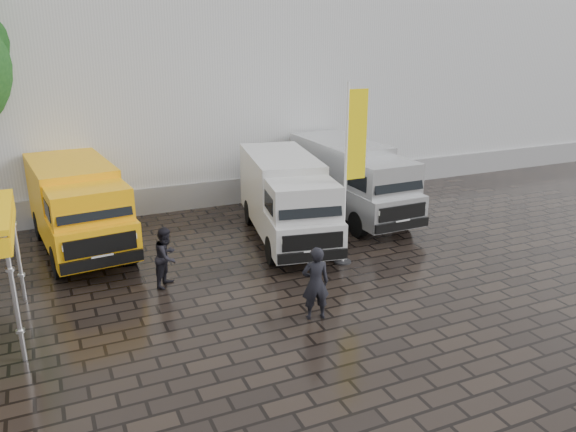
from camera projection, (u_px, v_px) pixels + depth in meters
name	position (u px, v px, depth m)	size (l,w,h in m)	color
ground	(346.00, 277.00, 15.53)	(120.00, 120.00, 0.00)	black
exhibition_hall	(228.00, 41.00, 28.31)	(44.00, 16.00, 12.00)	silver
hall_plinth	(293.00, 184.00, 23.05)	(44.00, 0.15, 1.00)	gray
van_yellow	(79.00, 209.00, 17.08)	(2.21, 5.74, 2.65)	#FFAC0D
van_white	(287.00, 200.00, 18.02)	(2.03, 6.08, 2.64)	silver
van_silver	(352.00, 181.00, 20.29)	(2.06, 6.17, 2.67)	silver
flagpole	(351.00, 165.00, 15.72)	(0.88, 0.50, 5.22)	black
wheelie_bin	(361.00, 181.00, 23.61)	(0.59, 0.59, 0.98)	black
person_front	(316.00, 283.00, 13.07)	(0.66, 0.43, 1.80)	black
person_tent	(167.00, 257.00, 14.83)	(0.79, 0.62, 1.63)	black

